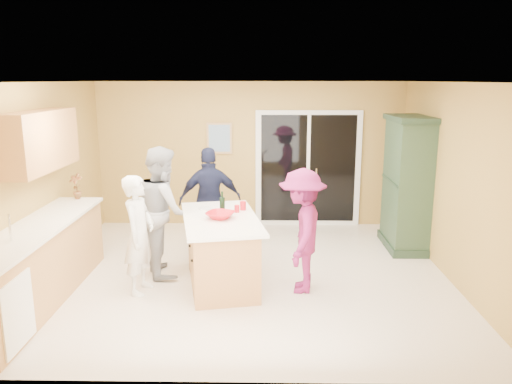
{
  "coord_description": "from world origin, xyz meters",
  "views": [
    {
      "loc": [
        0.27,
        -6.45,
        2.63
      ],
      "look_at": [
        0.15,
        0.1,
        1.15
      ],
      "focal_mm": 35.0,
      "sensor_mm": 36.0,
      "label": 1
    }
  ],
  "objects_px": {
    "woman_magenta": "(302,231)",
    "woman_navy": "(210,200)",
    "green_hutch": "(407,185)",
    "woman_grey": "(163,211)",
    "kitchen_island": "(221,253)",
    "woman_white": "(139,235)"
  },
  "relations": [
    {
      "from": "woman_magenta",
      "to": "woman_navy",
      "type": "bearing_deg",
      "value": -130.34
    },
    {
      "from": "green_hutch",
      "to": "woman_grey",
      "type": "bearing_deg",
      "value": -162.69
    },
    {
      "from": "kitchen_island",
      "to": "woman_magenta",
      "type": "distance_m",
      "value": 1.11
    },
    {
      "from": "kitchen_island",
      "to": "woman_white",
      "type": "distance_m",
      "value": 1.08
    },
    {
      "from": "woman_grey",
      "to": "woman_navy",
      "type": "xyz_separation_m",
      "value": [
        0.54,
        0.89,
        -0.07
      ]
    },
    {
      "from": "kitchen_island",
      "to": "woman_navy",
      "type": "distance_m",
      "value": 1.36
    },
    {
      "from": "woman_grey",
      "to": "woman_navy",
      "type": "height_order",
      "value": "woman_grey"
    },
    {
      "from": "kitchen_island",
      "to": "woman_grey",
      "type": "height_order",
      "value": "woman_grey"
    },
    {
      "from": "woman_navy",
      "to": "woman_white",
      "type": "bearing_deg",
      "value": 53.89
    },
    {
      "from": "kitchen_island",
      "to": "woman_magenta",
      "type": "bearing_deg",
      "value": -21.76
    },
    {
      "from": "woman_magenta",
      "to": "woman_grey",
      "type": "bearing_deg",
      "value": -99.18
    },
    {
      "from": "green_hutch",
      "to": "woman_grey",
      "type": "xyz_separation_m",
      "value": [
        -3.6,
        -1.12,
        -0.14
      ]
    },
    {
      "from": "woman_grey",
      "to": "woman_magenta",
      "type": "bearing_deg",
      "value": -127.41
    },
    {
      "from": "woman_white",
      "to": "woman_navy",
      "type": "distance_m",
      "value": 1.71
    },
    {
      "from": "green_hutch",
      "to": "kitchen_island",
      "type": "bearing_deg",
      "value": -151.71
    },
    {
      "from": "woman_grey",
      "to": "woman_magenta",
      "type": "height_order",
      "value": "woman_grey"
    },
    {
      "from": "green_hutch",
      "to": "woman_magenta",
      "type": "xyz_separation_m",
      "value": [
        -1.76,
        -1.69,
        -0.24
      ]
    },
    {
      "from": "kitchen_island",
      "to": "green_hutch",
      "type": "bearing_deg",
      "value": 16.99
    },
    {
      "from": "woman_grey",
      "to": "woman_navy",
      "type": "distance_m",
      "value": 1.05
    },
    {
      "from": "woman_white",
      "to": "woman_magenta",
      "type": "height_order",
      "value": "woman_magenta"
    },
    {
      "from": "green_hutch",
      "to": "woman_magenta",
      "type": "distance_m",
      "value": 2.45
    },
    {
      "from": "kitchen_island",
      "to": "woman_grey",
      "type": "relative_size",
      "value": 1.06
    }
  ]
}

